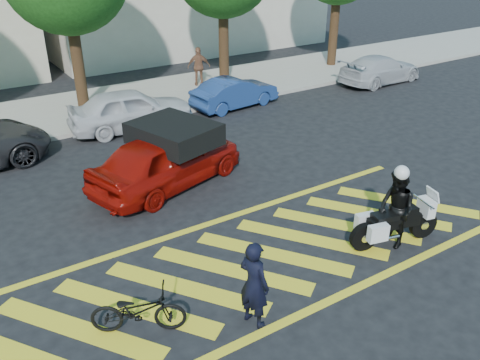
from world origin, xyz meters
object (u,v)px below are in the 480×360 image
police_motorcycle (394,223)px  parked_far_right (380,69)px  bicycle (138,311)px  red_convertible (167,159)px  parked_mid_right (131,110)px  officer_moto (396,209)px  parked_right (235,93)px  officer_bike (254,284)px

police_motorcycle → parked_far_right: 13.83m
bicycle → red_convertible: bearing=-1.3°
parked_mid_right → parked_far_right: bearing=-86.1°
police_motorcycle → officer_moto: bearing=-139.5°
red_convertible → parked_right: bearing=-64.7°
parked_right → police_motorcycle: bearing=161.3°
officer_bike → parked_right: (6.40, 10.77, -0.27)m
parked_mid_right → parked_right: size_ratio=1.19×
parked_far_right → parked_mid_right: bearing=84.5°
parked_right → parked_far_right: size_ratio=0.84×
officer_moto → officer_bike: bearing=-70.9°
officer_bike → parked_mid_right: officer_bike is taller
police_motorcycle → parked_far_right: (9.85, 9.71, 0.09)m
police_motorcycle → parked_mid_right: (-2.20, 10.22, 0.20)m
officer_bike → red_convertible: officer_bike is taller
officer_bike → bicycle: (-1.86, 0.95, -0.42)m
officer_bike → bicycle: officer_bike is taller
police_motorcycle → parked_right: parked_right is taller
officer_bike → parked_right: bearing=-46.5°
red_convertible → parked_mid_right: 4.79m
officer_bike → bicycle: size_ratio=1.02×
parked_right → officer_moto: bearing=161.2°
bicycle → parked_right: parked_right is taller
bicycle → red_convertible: size_ratio=0.37×
officer_moto → parked_mid_right: bearing=-154.8°
officer_moto → parked_far_right: bearing=147.7°
officer_moto → parked_right: bearing=-179.1°
parked_right → bicycle: bearing=133.5°
red_convertible → parked_far_right: (12.89, 4.21, -0.16)m
police_motorcycle → parked_right: size_ratio=0.61×
officer_moto → parked_mid_right: 10.46m
police_motorcycle → parked_right: (2.24, 10.34, 0.06)m
officer_moto → red_convertible: (-3.03, 5.50, -0.13)m
officer_bike → parked_far_right: 17.29m
police_motorcycle → parked_mid_right: 10.45m
parked_mid_right → parked_right: 4.45m
red_convertible → parked_mid_right: red_convertible is taller
parked_far_right → police_motorcycle: bearing=131.5°
red_convertible → bicycle: bearing=132.0°
red_convertible → parked_right: 7.17m
officer_moto → parked_mid_right: officer_moto is taller
bicycle → parked_mid_right: (3.81, 9.70, 0.29)m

